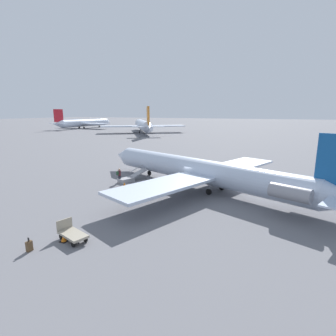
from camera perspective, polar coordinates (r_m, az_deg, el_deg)
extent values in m
plane|color=slate|center=(29.72, 6.27, -4.26)|extent=(600.00, 600.00, 0.00)
cylinder|color=silver|center=(29.22, 6.36, -0.48)|extent=(24.37, 11.50, 2.59)
cone|color=silver|center=(39.36, -9.68, 2.69)|extent=(3.57, 3.40, 2.54)
cube|color=silver|center=(23.75, -1.32, -3.86)|extent=(7.68, 11.34, 0.26)
cube|color=silver|center=(33.89, 15.03, 0.59)|extent=(7.68, 11.34, 0.26)
cylinder|color=gray|center=(22.51, 25.01, -4.92)|extent=(3.32, 2.21, 1.17)
cylinder|color=gray|center=(25.85, 27.86, -3.08)|extent=(3.32, 2.21, 1.17)
cylinder|color=black|center=(35.16, -4.10, -1.09)|extent=(0.66, 0.38, 0.64)
cylinder|color=gray|center=(35.07, -4.11, -0.43)|extent=(0.12, 0.12, 0.20)
cylinder|color=black|center=(27.28, 8.85, -5.14)|extent=(0.66, 0.38, 0.64)
cylinder|color=gray|center=(27.16, 8.88, -4.29)|extent=(0.12, 0.12, 0.20)
cylinder|color=black|center=(29.12, 11.59, -4.13)|extent=(0.66, 0.38, 0.64)
cylinder|color=gray|center=(29.01, 11.62, -3.33)|extent=(0.12, 0.12, 0.20)
cylinder|color=silver|center=(108.94, -5.50, 9.29)|extent=(23.28, 30.95, 3.87)
cone|color=silver|center=(128.50, -6.36, 9.70)|extent=(5.54, 5.66, 3.79)
cone|color=silver|center=(89.03, -4.24, 8.68)|extent=(5.98, 6.29, 3.79)
cube|color=orange|center=(89.88, -4.35, 11.30)|extent=(3.36, 4.61, 6.18)
cube|color=silver|center=(89.47, -4.27, 8.94)|extent=(10.20, 8.11, 0.19)
cube|color=silver|center=(106.71, -10.44, 8.93)|extent=(15.61, 13.51, 0.39)
cube|color=silver|center=(108.51, -0.45, 9.18)|extent=(15.61, 13.51, 0.39)
cylinder|color=black|center=(120.42, -6.00, 8.35)|extent=(0.74, 0.92, 0.96)
cylinder|color=gray|center=(120.38, -6.01, 8.65)|extent=(0.17, 0.17, 0.30)
cylinder|color=black|center=(105.45, -6.23, 7.81)|extent=(0.74, 0.92, 0.96)
cylinder|color=gray|center=(105.41, -6.24, 8.15)|extent=(0.17, 0.17, 0.30)
cylinder|color=black|center=(105.80, -4.34, 7.86)|extent=(0.74, 0.92, 0.96)
cylinder|color=gray|center=(105.75, -4.34, 8.20)|extent=(0.17, 0.17, 0.30)
cylinder|color=silver|center=(143.04, -17.47, 9.39)|extent=(5.16, 30.81, 3.60)
cone|color=silver|center=(155.90, -12.98, 9.82)|extent=(3.73, 4.14, 3.53)
cone|color=silver|center=(130.96, -22.91, 8.79)|extent=(3.77, 4.86, 3.53)
cube|color=red|center=(131.47, -22.74, 10.47)|extent=(0.55, 5.05, 5.77)
cube|color=silver|center=(131.23, -22.78, 8.96)|extent=(10.19, 2.67, 0.18)
cube|color=silver|center=(147.86, -20.20, 9.17)|extent=(13.16, 6.42, 0.36)
cube|color=silver|center=(136.29, -15.40, 9.29)|extent=(13.16, 6.42, 0.36)
cylinder|color=black|center=(150.44, -14.75, 8.76)|extent=(0.27, 0.90, 0.89)
cylinder|color=#4C4C51|center=(150.41, -14.76, 8.98)|extent=(0.16, 0.16, 0.28)
cylinder|color=black|center=(142.12, -18.75, 8.34)|extent=(0.27, 0.90, 0.89)
cylinder|color=#4C4C51|center=(142.09, -18.77, 8.58)|extent=(0.16, 0.16, 0.28)
cylinder|color=black|center=(139.83, -17.81, 8.35)|extent=(0.27, 0.90, 0.89)
cylinder|color=#4C4C51|center=(139.80, -17.83, 8.59)|extent=(0.16, 0.16, 0.28)
cube|color=#99999E|center=(32.16, -9.11, -2.61)|extent=(1.68, 2.08, 0.50)
cube|color=#99999E|center=(33.19, -6.34, -1.03)|extent=(1.65, 2.41, 0.78)
cube|color=#99999E|center=(33.42, -6.84, -0.07)|extent=(0.86, 2.09, 0.72)
cube|color=#23232D|center=(32.04, -10.49, -2.40)|extent=(0.29, 0.33, 0.85)
cylinder|color=#4C1E23|center=(31.86, -10.54, -1.09)|extent=(0.36, 0.36, 0.65)
sphere|color=tan|center=(31.76, -10.57, -0.31)|extent=(0.24, 0.24, 0.24)
cube|color=#23472D|center=(31.71, -10.95, -1.11)|extent=(0.33, 0.27, 0.44)
cube|color=#9E937F|center=(18.90, -20.00, -13.42)|extent=(2.43, 1.70, 0.16)
cube|color=#9E937F|center=(19.59, -21.62, -11.25)|extent=(0.40, 1.08, 0.70)
cylinder|color=black|center=(19.46, -22.24, -13.69)|extent=(0.38, 0.22, 0.36)
cylinder|color=black|center=(19.82, -19.92, -13.02)|extent=(0.38, 0.22, 0.36)
cylinder|color=black|center=(18.22, -19.96, -15.34)|extent=(0.38, 0.22, 0.36)
cylinder|color=black|center=(18.59, -17.52, -14.57)|extent=(0.38, 0.22, 0.36)
cube|color=brown|center=(18.74, -27.97, -14.80)|extent=(0.25, 0.38, 0.64)
cube|color=black|center=(18.55, -28.10, -13.58)|extent=(0.12, 0.05, 0.24)
cube|color=black|center=(29.87, -9.43, -4.24)|extent=(0.60, 0.60, 0.03)
cone|color=orange|center=(29.78, -9.45, -3.67)|extent=(0.46, 0.46, 0.66)
cube|color=black|center=(19.17, -21.70, -14.59)|extent=(0.47, 0.47, 0.03)
cone|color=orange|center=(19.07, -21.76, -13.94)|extent=(0.36, 0.36, 0.52)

